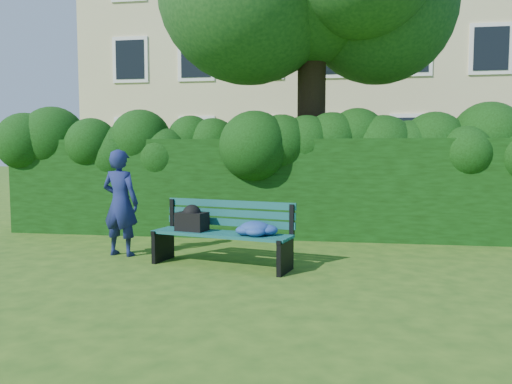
# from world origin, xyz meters

# --- Properties ---
(ground) EXTENTS (80.00, 80.00, 0.00)m
(ground) POSITION_xyz_m (0.00, 0.00, 0.00)
(ground) COLOR #2C5418
(ground) RESTS_ON ground
(apartment_building) EXTENTS (16.00, 8.08, 12.00)m
(apartment_building) POSITION_xyz_m (-0.00, 13.99, 6.00)
(apartment_building) COLOR #C5B684
(apartment_building) RESTS_ON ground
(hedge) EXTENTS (10.00, 1.00, 1.80)m
(hedge) POSITION_xyz_m (0.00, 2.20, 0.90)
(hedge) COLOR black
(hedge) RESTS_ON ground
(park_bench) EXTENTS (2.05, 1.02, 0.89)m
(park_bench) POSITION_xyz_m (-0.28, -0.39, 0.51)
(park_bench) COLOR #0D433B
(park_bench) RESTS_ON ground
(man_reading) EXTENTS (0.64, 0.48, 1.61)m
(man_reading) POSITION_xyz_m (-1.99, 0.06, 0.80)
(man_reading) COLOR navy
(man_reading) RESTS_ON ground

